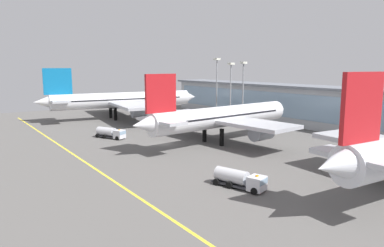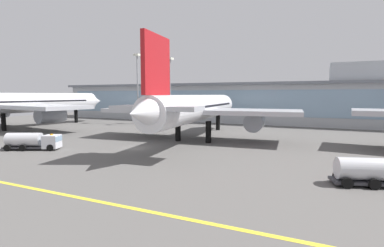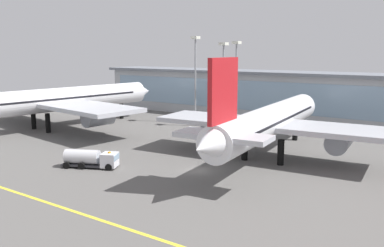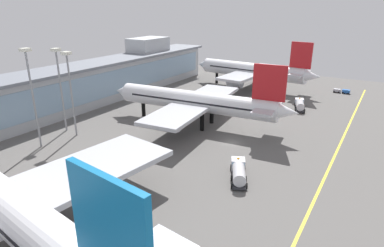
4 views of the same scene
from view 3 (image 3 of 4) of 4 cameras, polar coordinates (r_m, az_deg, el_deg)
The scene contains 9 objects.
ground_plane at distance 64.95m, azimuth 0.69°, elevation -6.54°, with size 181.42×181.42×0.00m, color #5B5956.
taxiway_centreline_stripe at distance 49.26m, azimuth -14.07°, elevation -12.37°, with size 145.14×0.50×0.01m, color yellow.
terminal_building at distance 110.58m, azimuth 17.06°, elevation 3.61°, with size 132.58×14.00×18.30m.
airliner_near_left at distance 103.70m, azimuth -18.65°, elevation 3.02°, with size 52.80×61.18×18.71m.
airliner_near_right at distance 72.14m, azimuth 10.65°, elevation 0.23°, with size 41.18×52.66×17.69m.
fuel_tanker_truck at distance 68.13m, azimuth -13.69°, elevation -4.73°, with size 9.20×6.15×2.90m.
apron_light_mast_west at distance 104.38m, azimuth 6.13°, elevation 7.45°, with size 1.80×1.80×20.88m.
apron_light_mast_centre at distance 106.45m, azimuth 0.47°, elevation 7.95°, with size 1.80×1.80×22.18m.
apron_light_mast_east at distance 100.60m, azimuth 4.36°, elevation 7.27°, with size 1.80×1.80×20.53m.
Camera 3 is at (34.66, -51.71, 18.53)m, focal length 38.50 mm.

